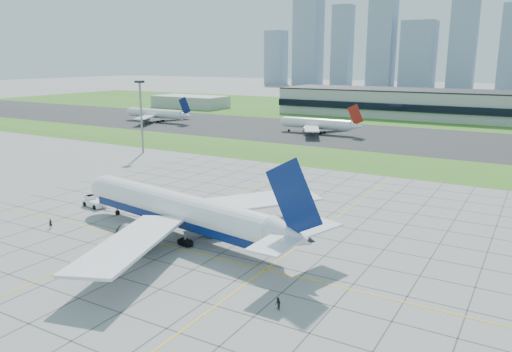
% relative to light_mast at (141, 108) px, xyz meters
% --- Properties ---
extents(ground, '(1400.00, 1400.00, 0.00)m').
position_rel_light_mast_xyz_m(ground, '(70.00, -65.00, -16.18)').
color(ground, gray).
rests_on(ground, ground).
extents(grass_median, '(700.00, 35.00, 0.04)m').
position_rel_light_mast_xyz_m(grass_median, '(70.00, 25.00, -16.16)').
color(grass_median, '#346B1E').
rests_on(grass_median, ground).
extents(asphalt_taxiway, '(700.00, 75.00, 0.04)m').
position_rel_light_mast_xyz_m(asphalt_taxiway, '(70.00, 80.00, -16.15)').
color(asphalt_taxiway, '#383838').
rests_on(asphalt_taxiway, ground).
extents(grass_far, '(700.00, 145.00, 0.04)m').
position_rel_light_mast_xyz_m(grass_far, '(70.00, 190.00, -16.16)').
color(grass_far, '#346B1E').
rests_on(grass_far, ground).
extents(apron_markings, '(120.00, 130.00, 0.03)m').
position_rel_light_mast_xyz_m(apron_markings, '(70.43, -53.91, -16.17)').
color(apron_markings, '#474744').
rests_on(apron_markings, ground).
extents(service_block, '(50.00, 25.00, 8.00)m').
position_rel_light_mast_xyz_m(service_block, '(-90.00, 145.00, -12.18)').
color(service_block, '#B7B7B2').
rests_on(service_block, ground).
extents(light_mast, '(2.50, 2.50, 25.60)m').
position_rel_light_mast_xyz_m(light_mast, '(0.00, 0.00, 0.00)').
color(light_mast, gray).
rests_on(light_mast, ground).
extents(city_skyline, '(523.00, 32.40, 160.00)m').
position_rel_light_mast_xyz_m(city_skyline, '(61.29, 455.00, 42.91)').
color(city_skyline, '#879BB0').
rests_on(city_skyline, ground).
extents(airliner, '(58.60, 58.93, 18.55)m').
position_rel_light_mast_xyz_m(airliner, '(66.41, -61.42, -11.11)').
color(airliner, white).
rests_on(airliner, ground).
extents(pushback_tug, '(8.77, 3.82, 2.41)m').
position_rel_light_mast_xyz_m(pushback_tug, '(36.83, -56.14, -15.11)').
color(pushback_tug, white).
rests_on(pushback_tug, ground).
extents(crew_near, '(0.63, 0.79, 1.89)m').
position_rel_light_mast_xyz_m(crew_near, '(41.09, -71.09, -15.23)').
color(crew_near, black).
rests_on(crew_near, ground).
extents(crew_far, '(1.09, 1.06, 1.77)m').
position_rel_light_mast_xyz_m(crew_far, '(95.88, -77.73, -15.29)').
color(crew_far, black).
rests_on(crew_far, ground).
extents(distant_jet_0, '(41.03, 42.66, 14.08)m').
position_rel_light_mast_xyz_m(distant_jet_0, '(-56.23, 71.70, -11.69)').
color(distant_jet_0, white).
rests_on(distant_jet_0, ground).
extents(distant_jet_1, '(37.37, 42.66, 14.08)m').
position_rel_light_mast_xyz_m(distant_jet_1, '(35.72, 75.34, -11.70)').
color(distant_jet_1, white).
rests_on(distant_jet_1, ground).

